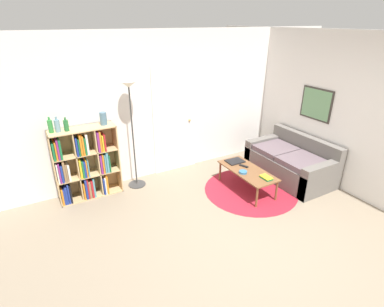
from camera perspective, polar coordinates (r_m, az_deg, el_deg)
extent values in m
plane|color=gray|center=(4.17, 12.76, -17.56)|extent=(14.00, 14.00, 0.00)
cube|color=silver|center=(5.55, -4.51, 9.15)|extent=(7.54, 0.05, 2.60)
cube|color=white|center=(5.64, -3.31, 6.35)|extent=(0.87, 0.02, 2.02)
sphere|color=tan|center=(5.77, -0.47, 6.38)|extent=(0.04, 0.04, 0.04)
cube|color=silver|center=(5.92, 22.37, 8.38)|extent=(0.05, 5.64, 2.60)
cube|color=#332D28|center=(5.85, 22.60, 8.70)|extent=(0.02, 0.64, 0.57)
cube|color=#669366|center=(5.84, 22.52, 8.69)|extent=(0.01, 0.58, 0.51)
cylinder|color=maroon|center=(5.37, 11.06, -6.83)|extent=(1.60, 1.60, 0.01)
cube|color=tan|center=(5.12, -24.76, -2.85)|extent=(0.02, 0.34, 1.20)
cube|color=tan|center=(5.25, -14.13, -0.61)|extent=(0.02, 0.34, 1.20)
cube|color=tan|center=(4.95, -20.31, 4.43)|extent=(1.01, 0.34, 0.02)
cube|color=tan|center=(5.43, -18.53, -7.32)|extent=(1.01, 0.34, 0.02)
cube|color=tan|center=(5.31, -19.72, -1.05)|extent=(1.01, 0.02, 1.20)
cube|color=tan|center=(5.14, -21.13, -2.09)|extent=(0.02, 0.32, 1.16)
cube|color=tan|center=(5.18, -17.64, -1.35)|extent=(0.02, 0.32, 1.16)
cube|color=tan|center=(5.24, -19.09, -3.62)|extent=(0.97, 0.32, 0.02)
cube|color=tan|center=(5.08, -19.68, 0.24)|extent=(0.97, 0.32, 0.02)
cube|color=orange|center=(5.29, -23.53, -7.29)|extent=(0.03, 0.24, 0.26)
cube|color=navy|center=(5.27, -23.18, -7.36)|extent=(0.03, 0.20, 0.26)
cube|color=navy|center=(5.29, -22.92, -6.99)|extent=(0.03, 0.25, 0.29)
cube|color=navy|center=(5.28, -22.58, -6.72)|extent=(0.03, 0.26, 0.33)
cube|color=black|center=(5.27, -22.21, -6.86)|extent=(0.02, 0.21, 0.31)
cube|color=orange|center=(5.30, -20.00, -6.47)|extent=(0.03, 0.24, 0.28)
cube|color=navy|center=(5.30, -19.68, -6.04)|extent=(0.03, 0.25, 0.35)
cube|color=#B21E23|center=(5.30, -19.36, -6.04)|extent=(0.02, 0.24, 0.34)
cube|color=olive|center=(5.30, -18.98, -6.28)|extent=(0.03, 0.21, 0.29)
cube|color=#B21E23|center=(5.32, -18.65, -6.03)|extent=(0.03, 0.26, 0.30)
cube|color=teal|center=(5.32, -18.36, -5.80)|extent=(0.03, 0.27, 0.33)
cube|color=navy|center=(5.34, -16.60, -5.72)|extent=(0.03, 0.23, 0.29)
cube|color=silver|center=(5.35, -16.38, -5.53)|extent=(0.02, 0.25, 0.30)
cube|color=orange|center=(5.32, -16.03, -5.49)|extent=(0.03, 0.19, 0.33)
cube|color=silver|center=(5.09, -24.33, -3.23)|extent=(0.02, 0.24, 0.32)
cube|color=#7F287A|center=(5.08, -24.01, -3.19)|extent=(0.03, 0.21, 0.33)
cube|color=navy|center=(5.10, -23.61, -3.35)|extent=(0.03, 0.22, 0.28)
cube|color=olive|center=(5.07, -23.25, -2.98)|extent=(0.03, 0.20, 0.34)
cube|color=olive|center=(5.12, -22.92, -3.06)|extent=(0.02, 0.27, 0.28)
cube|color=silver|center=(5.12, -22.52, -3.09)|extent=(0.03, 0.25, 0.27)
cube|color=gold|center=(5.11, -20.59, -2.56)|extent=(0.03, 0.21, 0.31)
cube|color=#196B38|center=(5.14, -20.25, -2.49)|extent=(0.03, 0.27, 0.28)
cube|color=navy|center=(5.13, -19.88, -2.57)|extent=(0.03, 0.23, 0.27)
cube|color=orange|center=(5.14, -19.63, -2.34)|extent=(0.02, 0.26, 0.29)
cube|color=teal|center=(5.13, -19.31, -2.40)|extent=(0.02, 0.23, 0.28)
cube|color=#7F287A|center=(5.14, -17.06, -1.80)|extent=(0.03, 0.19, 0.32)
cube|color=orange|center=(5.17, -16.77, -1.59)|extent=(0.02, 0.25, 0.32)
cube|color=teal|center=(5.16, -16.40, -1.61)|extent=(0.02, 0.22, 0.32)
cube|color=teal|center=(5.16, -16.02, -1.38)|extent=(0.03, 0.22, 0.35)
cube|color=#196B38|center=(5.18, -15.64, -1.62)|extent=(0.02, 0.21, 0.29)
cube|color=#196B38|center=(4.96, -24.99, 0.53)|extent=(0.03, 0.25, 0.27)
cube|color=orange|center=(4.95, -24.61, 0.64)|extent=(0.02, 0.24, 0.28)
cube|color=#7F287A|center=(4.95, -24.31, 0.92)|extent=(0.03, 0.25, 0.31)
cube|color=#196B38|center=(4.95, -23.92, 0.93)|extent=(0.03, 0.24, 0.31)
cube|color=navy|center=(4.97, -21.27, 1.41)|extent=(0.03, 0.25, 0.29)
cube|color=#196B38|center=(4.97, -20.89, 1.31)|extent=(0.02, 0.23, 0.27)
cube|color=orange|center=(4.96, -20.57, 1.68)|extent=(0.03, 0.21, 0.33)
cube|color=orange|center=(4.97, -20.20, 1.66)|extent=(0.02, 0.22, 0.31)
cube|color=#196B38|center=(4.98, -19.84, 1.51)|extent=(0.02, 0.22, 0.27)
cube|color=silver|center=(4.97, -19.51, 1.89)|extent=(0.03, 0.21, 0.33)
cube|color=#7F287A|center=(5.00, -17.62, 2.30)|extent=(0.03, 0.22, 0.33)
cube|color=orange|center=(4.99, -17.22, 2.35)|extent=(0.03, 0.19, 0.33)
cube|color=gold|center=(5.03, -16.85, 2.10)|extent=(0.02, 0.23, 0.26)
cube|color=#B21E23|center=(5.03, -16.52, 2.24)|extent=(0.03, 0.22, 0.28)
cylinder|color=#333333|center=(5.53, -10.41, -5.77)|extent=(0.31, 0.31, 0.01)
cylinder|color=#333333|center=(5.14, -11.18, 3.15)|extent=(0.02, 0.02, 1.75)
cone|color=white|center=(4.90, -12.01, 12.75)|extent=(0.26, 0.26, 0.10)
cube|color=#66605B|center=(5.90, 18.03, -2.39)|extent=(0.89, 1.57, 0.42)
cube|color=#66605B|center=(6.09, 20.60, -0.14)|extent=(0.16, 1.57, 0.77)
cube|color=#66605B|center=(5.49, 23.37, -4.53)|extent=(0.89, 0.16, 0.56)
cube|color=#66605B|center=(6.31, 13.56, 0.63)|extent=(0.89, 0.16, 0.56)
cube|color=#64545C|center=(5.56, 20.09, -1.41)|extent=(0.69, 0.60, 0.10)
cube|color=#64545C|center=(5.93, 15.67, 0.83)|extent=(0.69, 0.60, 0.10)
cube|color=brown|center=(5.21, 10.51, -3.22)|extent=(0.49, 1.10, 0.02)
cylinder|color=brown|center=(4.86, 12.24, -8.17)|extent=(0.04, 0.04, 0.36)
cylinder|color=brown|center=(5.54, 5.38, -3.36)|extent=(0.04, 0.04, 0.36)
cylinder|color=brown|center=(5.11, 15.78, -6.82)|extent=(0.04, 0.04, 0.36)
cylinder|color=brown|center=(5.77, 8.78, -2.40)|extent=(0.04, 0.04, 0.36)
cube|color=black|center=(5.47, 8.18, -1.46)|extent=(0.31, 0.24, 0.02)
cylinder|color=teal|center=(5.09, 9.70, -3.50)|extent=(0.13, 0.13, 0.04)
cube|color=#196B38|center=(5.00, 13.96, -4.55)|extent=(0.13, 0.20, 0.02)
cube|color=gold|center=(4.99, 13.95, -4.35)|extent=(0.13, 0.20, 0.01)
cube|color=black|center=(5.31, 9.83, -2.36)|extent=(0.10, 0.17, 0.02)
cylinder|color=#2D8438|center=(4.89, -25.37, 4.68)|extent=(0.07, 0.07, 0.19)
cylinder|color=#2D8438|center=(4.86, -25.62, 6.01)|extent=(0.03, 0.03, 0.05)
cylinder|color=#6B93A3|center=(4.88, -24.27, 4.82)|extent=(0.08, 0.08, 0.19)
cylinder|color=#6B93A3|center=(4.85, -24.50, 6.13)|extent=(0.03, 0.03, 0.05)
cylinder|color=#236633|center=(4.88, -22.84, 4.93)|extent=(0.07, 0.07, 0.17)
cylinder|color=#236633|center=(4.85, -23.04, 6.11)|extent=(0.03, 0.03, 0.04)
cylinder|color=slate|center=(4.97, -16.53, 6.40)|extent=(0.11, 0.11, 0.20)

